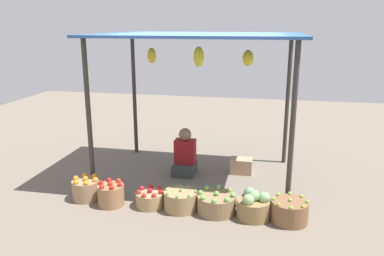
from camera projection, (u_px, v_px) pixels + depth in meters
name	position (u px, v px, depth m)	size (l,w,h in m)	color
ground_plane	(198.00, 176.00, 6.42)	(14.00, 14.00, 0.00)	#706456
market_stall_structure	(199.00, 46.00, 5.87)	(3.11, 2.19, 2.29)	#38332D
vendor_person	(185.00, 156.00, 6.44)	(0.36, 0.44, 0.78)	#3B3F3E
basket_oranges	(86.00, 189.00, 5.53)	(0.39, 0.39, 0.35)	#9C7A5A
basket_red_tomatoes	(111.00, 194.00, 5.35)	(0.36, 0.36, 0.36)	#9B6E48
basket_red_apples	(150.00, 199.00, 5.32)	(0.39, 0.39, 0.26)	tan
basket_green_chilies	(181.00, 200.00, 5.23)	(0.45, 0.45, 0.29)	#987B50
basket_green_apples	(216.00, 203.00, 5.14)	(0.52, 0.52, 0.30)	olive
basket_cabbages	(253.00, 206.00, 4.99)	(0.44, 0.44, 0.38)	olive
basket_limes	(289.00, 211.00, 4.90)	(0.47, 0.47, 0.32)	brown
wooden_crate_near_vendor	(241.00, 166.00, 6.50)	(0.36, 0.25, 0.25)	tan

